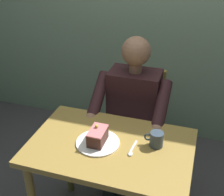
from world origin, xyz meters
TOP-DOWN VIEW (x-y plane):
  - dining_table at (0.00, 0.00)m, footprint 0.94×0.61m
  - chair at (0.00, -0.65)m, footprint 0.42×0.42m
  - seated_person at (0.00, -0.48)m, footprint 0.53×0.58m
  - dessert_plate at (0.07, 0.01)m, footprint 0.25×0.25m
  - cake_slice at (0.07, 0.01)m, footprint 0.09×0.14m
  - coffee_cup at (-0.25, -0.07)m, footprint 0.11×0.08m
  - dessert_spoon at (-0.13, 0.02)m, footprint 0.03×0.14m

SIDE VIEW (x-z plane):
  - chair at x=0.00m, z-range 0.04..0.92m
  - seated_person at x=0.00m, z-range 0.02..1.21m
  - dining_table at x=0.00m, z-range 0.26..0.98m
  - dessert_spoon at x=-0.13m, z-range 0.73..0.74m
  - dessert_plate at x=0.07m, z-range 0.73..0.74m
  - coffee_cup at x=-0.25m, z-range 0.73..0.82m
  - cake_slice at x=0.07m, z-range 0.73..0.83m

